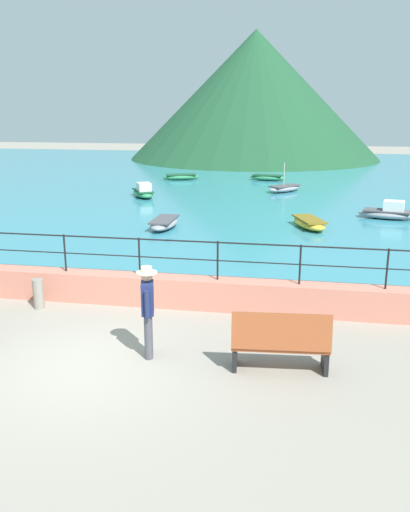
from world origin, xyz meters
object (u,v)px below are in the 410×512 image
object	(u,v)px
person_walking	(148,307)
boat_2	(268,177)
boat_5	(388,212)
boat_7	(309,223)
boat_1	(285,188)
boat_4	(143,192)
boat_0	(164,223)
boat_3	(181,177)
bench_far	(281,342)
bollard	(38,294)

from	to	relation	value
person_walking	boat_2	size ratio (longest dim) A/B	0.72
boat_5	boat_7	size ratio (longest dim) A/B	0.99
boat_1	boat_4	bearing A→B (deg)	-156.38
person_walking	boat_0	bearing A→B (deg)	102.91
boat_0	boat_4	xyz separation A→B (m)	(-2.89, 6.91, 0.07)
boat_0	boat_7	xyz separation A→B (m)	(5.44, 1.02, 0.00)
person_walking	boat_5	distance (m)	15.24
boat_4	boat_1	bearing A→B (deg)	23.62
boat_3	boat_4	world-z (taller)	boat_4
person_walking	boat_7	size ratio (longest dim) A/B	0.71
bench_far	person_walking	world-z (taller)	person_walking
bench_far	boat_5	world-z (taller)	bench_far
boat_1	boat_2	size ratio (longest dim) A/B	0.97
boat_2	boat_4	distance (m)	9.68
boat_0	boat_3	size ratio (longest dim) A/B	0.94
boat_0	boat_7	bearing A→B (deg)	10.64
boat_5	bollard	bearing A→B (deg)	-128.32
boat_2	boat_1	bearing A→B (deg)	-75.08
bench_far	boat_4	xyz separation A→B (m)	(-7.73, 17.64, -0.23)
bollard	boat_5	xyz separation A→B (m)	(9.43, 11.93, -0.02)
boat_2	boat_3	world-z (taller)	same
boat_4	boat_7	size ratio (longest dim) A/B	0.99
boat_0	person_walking	bearing A→B (deg)	-77.09
bollard	boat_5	bearing A→B (deg)	51.68
bench_far	boat_2	xyz separation A→B (m)	(-1.88, 25.36, -0.30)
boat_3	boat_5	bearing A→B (deg)	-43.68
boat_1	boat_3	distance (m)	7.77
boat_0	boat_2	distance (m)	14.93
person_walking	boat_2	world-z (taller)	person_walking
boat_5	boat_2	bearing A→B (deg)	116.73
boat_4	bench_far	bearing A→B (deg)	-66.33
boat_1	boat_4	world-z (taller)	boat_1
bollard	boat_0	size ratio (longest dim) A/B	0.30
bench_far	boat_1	xyz separation A→B (m)	(-0.65, 20.74, -0.30)
boat_0	bench_far	bearing A→B (deg)	-65.70
boat_3	boat_5	world-z (taller)	boat_5
boat_2	boat_4	bearing A→B (deg)	-127.17
boat_1	boat_3	bearing A→B (deg)	149.33
bench_far	boat_5	xyz separation A→B (m)	(3.81, 14.06, -0.23)
person_walking	boat_1	bearing A→B (deg)	85.08
boat_1	boat_7	xyz separation A→B (m)	(1.25, -8.99, -0.00)
boat_4	boat_5	bearing A→B (deg)	-17.25
boat_3	boat_5	size ratio (longest dim) A/B	1.01
boat_5	person_walking	bearing A→B (deg)	-114.16
bollard	boat_0	world-z (taller)	bollard
boat_5	boat_7	bearing A→B (deg)	-144.30
boat_3	boat_4	size ratio (longest dim) A/B	1.01
person_walking	boat_7	bearing A→B (deg)	75.41
boat_2	bollard	bearing A→B (deg)	-99.13
boat_0	boat_1	distance (m)	10.85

